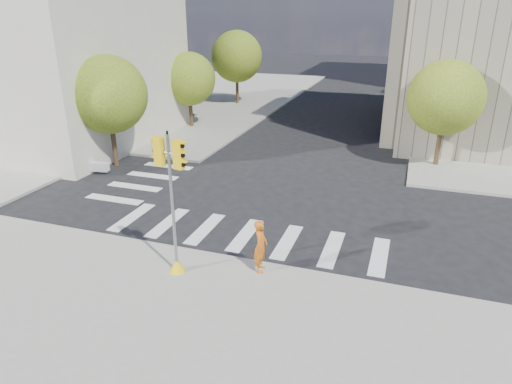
# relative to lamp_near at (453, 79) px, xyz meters

# --- Properties ---
(ground) EXTENTS (160.00, 160.00, 0.00)m
(ground) POSITION_rel_lamp_near_xyz_m (-8.00, -14.00, -4.58)
(ground) COLOR black
(ground) RESTS_ON ground
(sidewalk_far_left) EXTENTS (28.00, 40.00, 0.15)m
(sidewalk_far_left) POSITION_rel_lamp_near_xyz_m (-28.00, 12.00, -4.50)
(sidewalk_far_left) COLOR gray
(sidewalk_far_left) RESTS_ON ground
(classical_building) EXTENTS (19.00, 15.00, 12.70)m
(classical_building) POSITION_rel_lamp_near_xyz_m (-28.00, -6.00, 1.86)
(classical_building) COLOR beige
(classical_building) RESTS_ON ground
(tree_lw_near) EXTENTS (4.40, 4.40, 6.41)m
(tree_lw_near) POSITION_rel_lamp_near_xyz_m (-18.50, -10.00, -0.38)
(tree_lw_near) COLOR #382616
(tree_lw_near) RESTS_ON ground
(tree_lw_mid) EXTENTS (4.00, 4.00, 5.77)m
(tree_lw_mid) POSITION_rel_lamp_near_xyz_m (-18.50, 0.00, -0.82)
(tree_lw_mid) COLOR #382616
(tree_lw_mid) RESTS_ON ground
(tree_lw_far) EXTENTS (4.80, 4.80, 6.95)m
(tree_lw_far) POSITION_rel_lamp_near_xyz_m (-18.50, 10.00, -0.04)
(tree_lw_far) COLOR #382616
(tree_lw_far) RESTS_ON ground
(tree_re_near) EXTENTS (4.20, 4.20, 6.16)m
(tree_re_near) POSITION_rel_lamp_near_xyz_m (-0.50, -4.00, -0.53)
(tree_re_near) COLOR #382616
(tree_re_near) RESTS_ON ground
(tree_re_mid) EXTENTS (4.60, 4.60, 6.66)m
(tree_re_mid) POSITION_rel_lamp_near_xyz_m (-0.50, 8.00, -0.23)
(tree_re_mid) COLOR #382616
(tree_re_mid) RESTS_ON ground
(tree_re_far) EXTENTS (4.00, 4.00, 5.88)m
(tree_re_far) POSITION_rel_lamp_near_xyz_m (-0.50, 20.00, -0.71)
(tree_re_far) COLOR #382616
(tree_re_far) RESTS_ON ground
(lamp_near) EXTENTS (0.35, 0.18, 8.11)m
(lamp_near) POSITION_rel_lamp_near_xyz_m (0.00, 0.00, 0.00)
(lamp_near) COLOR black
(lamp_near) RESTS_ON sidewalk_far_right
(lamp_far) EXTENTS (0.35, 0.18, 8.11)m
(lamp_far) POSITION_rel_lamp_near_xyz_m (0.00, 14.00, 0.00)
(lamp_far) COLOR black
(lamp_far) RESTS_ON sidewalk_far_right
(traffic_signal) EXTENTS (1.08, 0.56, 5.02)m
(traffic_signal) POSITION_rel_lamp_near_xyz_m (-9.29, -19.62, -2.28)
(traffic_signal) COLOR yellow
(traffic_signal) RESTS_ON sidewalk_near
(photographer) EXTENTS (0.57, 0.76, 1.90)m
(photographer) POSITION_rel_lamp_near_xyz_m (-6.56, -18.60, -3.48)
(photographer) COLOR #C45C12
(photographer) RESTS_ON sidewalk_near
(planter_wall) EXTENTS (5.99, 1.32, 0.50)m
(planter_wall) POSITION_rel_lamp_near_xyz_m (-21.00, -11.88, -4.18)
(planter_wall) COLOR silver
(planter_wall) RESTS_ON sidewalk_left_near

